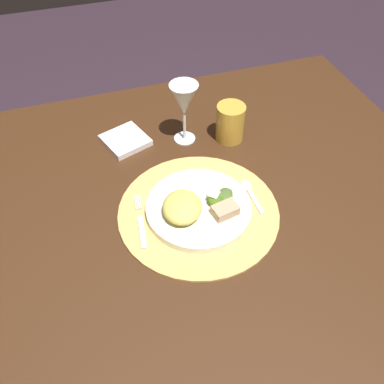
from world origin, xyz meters
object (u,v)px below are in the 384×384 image
spoon (249,190)px  wine_glass (183,102)px  dining_table (210,228)px  fork (141,223)px  amber_tumbler (230,123)px  napkin (125,140)px  dinner_plate (199,208)px

spoon → wine_glass: (-0.09, 0.25, 0.12)m
dining_table → fork: fork is taller
dining_table → amber_tumbler: amber_tumbler is taller
amber_tumbler → spoon: bearing=-98.3°
fork → napkin: (0.03, 0.30, -0.00)m
napkin → wine_glass: (0.16, -0.04, 0.12)m
spoon → amber_tumbler: amber_tumbler is taller
napkin → fork: bearing=-95.0°
spoon → amber_tumbler: bearing=81.7°
spoon → napkin: napkin is taller
spoon → wine_glass: wine_glass is taller
spoon → napkin: (-0.25, 0.29, -0.00)m
dining_table → napkin: bearing=121.4°
spoon → fork: bearing=-176.2°
wine_glass → spoon: bearing=-69.5°
wine_glass → amber_tumbler: size_ratio=1.67×
dining_table → wine_glass: 0.34m
dining_table → napkin: 0.34m
dinner_plate → dining_table: bearing=39.3°
fork → amber_tumbler: bearing=37.0°
fork → spoon: spoon is taller
dining_table → napkin: (-0.16, 0.27, 0.14)m
dining_table → wine_glass: size_ratio=6.98×
napkin → dinner_plate: bearing=-69.8°
fork → spoon: bearing=3.8°
napkin → wine_glass: bearing=-12.8°
fork → wine_glass: bearing=55.0°
fork → wine_glass: size_ratio=0.91×
fork → amber_tumbler: 0.39m
dinner_plate → spoon: dinner_plate is taller
dining_table → fork: (-0.19, -0.04, 0.14)m
dining_table → fork: size_ratio=7.67×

